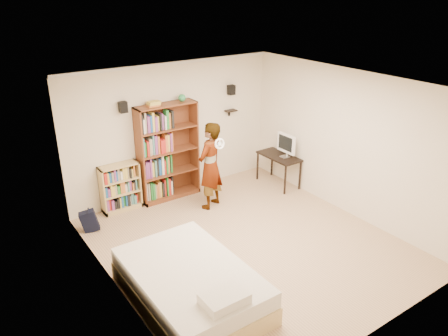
# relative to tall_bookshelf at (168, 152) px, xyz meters

# --- Properties ---
(ground) EXTENTS (4.50, 5.00, 0.01)m
(ground) POSITION_rel_tall_bookshelf_xyz_m (0.24, -2.32, -0.98)
(ground) COLOR tan
(ground) RESTS_ON ground
(room_shell) EXTENTS (4.52, 5.02, 2.71)m
(room_shell) POSITION_rel_tall_bookshelf_xyz_m (0.24, -2.32, 0.79)
(room_shell) COLOR silver
(room_shell) RESTS_ON ground
(crown_molding) EXTENTS (4.50, 5.00, 0.06)m
(crown_molding) POSITION_rel_tall_bookshelf_xyz_m (0.24, -2.32, 1.69)
(crown_molding) COLOR silver
(crown_molding) RESTS_ON room_shell
(speaker_left) EXTENTS (0.14, 0.12, 0.20)m
(speaker_left) POSITION_rel_tall_bookshelf_xyz_m (-0.81, 0.08, 1.02)
(speaker_left) COLOR black
(speaker_left) RESTS_ON room_shell
(speaker_right) EXTENTS (0.14, 0.12, 0.20)m
(speaker_right) POSITION_rel_tall_bookshelf_xyz_m (1.59, 0.08, 1.02)
(speaker_right) COLOR black
(speaker_right) RESTS_ON room_shell
(wall_shelf) EXTENTS (0.25, 0.16, 0.02)m
(wall_shelf) POSITION_rel_tall_bookshelf_xyz_m (1.59, 0.09, 0.57)
(wall_shelf) COLOR black
(wall_shelf) RESTS_ON room_shell
(tall_bookshelf) EXTENTS (1.23, 0.36, 1.95)m
(tall_bookshelf) POSITION_rel_tall_bookshelf_xyz_m (0.00, 0.00, 0.00)
(tall_bookshelf) COLOR brown
(tall_bookshelf) RESTS_ON ground
(low_bookshelf) EXTENTS (0.75, 0.28, 0.94)m
(low_bookshelf) POSITION_rel_tall_bookshelf_xyz_m (-1.03, 0.04, -0.51)
(low_bookshelf) COLOR #D6B873
(low_bookshelf) RESTS_ON ground
(computer_desk) EXTENTS (0.49, 0.98, 0.67)m
(computer_desk) POSITION_rel_tall_bookshelf_xyz_m (2.22, -0.80, -0.64)
(computer_desk) COLOR black
(computer_desk) RESTS_ON ground
(imac) EXTENTS (0.17, 0.51, 0.50)m
(imac) POSITION_rel_tall_bookshelf_xyz_m (2.27, -0.93, -0.06)
(imac) COLOR white
(imac) RESTS_ON computer_desk
(daybed) EXTENTS (1.42, 2.19, 0.65)m
(daybed) POSITION_rel_tall_bookshelf_xyz_m (-1.28, -2.98, -0.65)
(daybed) COLOR silver
(daybed) RESTS_ON ground
(person) EXTENTS (0.74, 0.63, 1.71)m
(person) POSITION_rel_tall_bookshelf_xyz_m (0.46, -0.82, -0.12)
(person) COLOR black
(person) RESTS_ON ground
(wii_wheel) EXTENTS (0.21, 0.08, 0.21)m
(wii_wheel) POSITION_rel_tall_bookshelf_xyz_m (0.46, -1.14, 0.42)
(wii_wheel) COLOR white
(wii_wheel) RESTS_ON person
(navy_bag) EXTENTS (0.34, 0.28, 0.41)m
(navy_bag) POSITION_rel_tall_bookshelf_xyz_m (-1.81, -0.39, -0.77)
(navy_bag) COLOR black
(navy_bag) RESTS_ON ground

